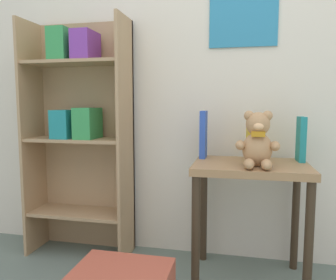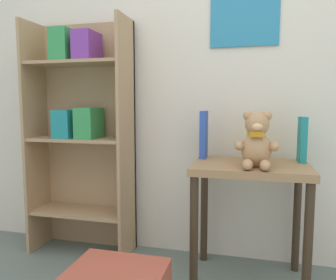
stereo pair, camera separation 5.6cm
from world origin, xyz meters
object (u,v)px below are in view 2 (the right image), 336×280
at_px(bookshelf_side, 82,124).
at_px(book_standing_teal, 302,140).
at_px(display_table, 250,186).
at_px(teddy_bear, 257,142).
at_px(book_standing_yellow, 251,138).
at_px(book_standing_blue, 204,135).

relative_size(bookshelf_side, book_standing_teal, 6.06).
bearing_deg(display_table, teddy_bear, -74.72).
xyz_separation_m(teddy_bear, book_standing_yellow, (-0.02, 0.18, -0.00)).
relative_size(display_table, book_standing_yellow, 2.56).
distance_m(display_table, book_standing_yellow, 0.25).
height_order(teddy_bear, book_standing_yellow, teddy_bear).
bearing_deg(bookshelf_side, display_table, -8.30).
relative_size(bookshelf_side, book_standing_yellow, 5.83).
xyz_separation_m(bookshelf_side, book_standing_yellow, (0.99, -0.05, -0.05)).
xyz_separation_m(book_standing_blue, book_standing_teal, (0.50, -0.01, -0.01)).
distance_m(display_table, teddy_bear, 0.25).
xyz_separation_m(display_table, book_standing_blue, (-0.25, 0.12, 0.24)).
relative_size(book_standing_yellow, book_standing_teal, 1.04).
bearing_deg(teddy_bear, book_standing_teal, 41.76).
bearing_deg(book_standing_teal, book_standing_yellow, -176.99).
distance_m(teddy_bear, book_standing_yellow, 0.18).
bearing_deg(book_standing_blue, display_table, -24.70).
relative_size(display_table, book_standing_teal, 2.66).
xyz_separation_m(book_standing_yellow, book_standing_teal, (0.25, 0.02, -0.00)).
bearing_deg(book_standing_yellow, book_standing_teal, 2.01).
relative_size(bookshelf_side, teddy_bear, 5.29).
bearing_deg(book_standing_teal, teddy_bear, -140.00).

